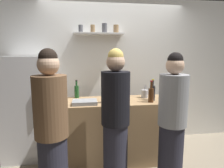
{
  "coord_description": "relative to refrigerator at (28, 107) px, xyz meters",
  "views": [
    {
      "loc": [
        -0.52,
        -2.23,
        1.62
      ],
      "look_at": [
        -0.12,
        0.53,
        1.19
      ],
      "focal_mm": 30.69,
      "sensor_mm": 36.0,
      "label": 1
    }
  ],
  "objects": [
    {
      "name": "person_brown_jacket",
      "position": [
        0.55,
        -1.16,
        0.04
      ],
      "size": [
        0.34,
        0.34,
        1.68
      ],
      "rotation": [
        0.0,
        0.0,
        3.13
      ],
      "color": "#262633",
      "rests_on": "ground"
    },
    {
      "name": "back_wall_assembly",
      "position": [
        1.42,
        0.4,
        0.51
      ],
      "size": [
        4.8,
        0.32,
        2.6
      ],
      "color": "white",
      "rests_on": "ground"
    },
    {
      "name": "baking_pan",
      "position": [
        0.89,
        -0.46,
        0.17
      ],
      "size": [
        0.34,
        0.24,
        0.05
      ],
      "primitive_type": "cube",
      "color": "gray",
      "rests_on": "counter"
    },
    {
      "name": "water_bottle_plastic",
      "position": [
        1.2,
        -0.44,
        0.25
      ],
      "size": [
        0.08,
        0.08,
        0.24
      ],
      "color": "silver",
      "rests_on": "counter"
    },
    {
      "name": "counter",
      "position": [
        1.3,
        -0.32,
        -0.33
      ],
      "size": [
        1.69,
        0.64,
        0.94
      ],
      "primitive_type": "cube",
      "color": "#9E7A51",
      "rests_on": "ground"
    },
    {
      "name": "wine_bottle_green_glass",
      "position": [
        0.77,
        -0.06,
        0.25
      ],
      "size": [
        0.07,
        0.07,
        0.28
      ],
      "color": "#19471E",
      "rests_on": "counter"
    },
    {
      "name": "utensil_holder",
      "position": [
        1.83,
        -0.21,
        0.21
      ],
      "size": [
        0.11,
        0.11,
        0.22
      ],
      "color": "#B2B2B7",
      "rests_on": "counter"
    },
    {
      "name": "person_blonde",
      "position": [
        1.25,
        -0.91,
        0.04
      ],
      "size": [
        0.34,
        0.34,
        1.69
      ],
      "rotation": [
        0.0,
        0.0,
        0.32
      ],
      "color": "#262633",
      "rests_on": "ground"
    },
    {
      "name": "wine_bottle_amber_glass",
      "position": [
        1.84,
        -0.5,
        0.25
      ],
      "size": [
        0.08,
        0.08,
        0.32
      ],
      "color": "#472814",
      "rests_on": "counter"
    },
    {
      "name": "refrigerator",
      "position": [
        0.0,
        0.0,
        0.0
      ],
      "size": [
        0.68,
        0.69,
        1.59
      ],
      "color": "white",
      "rests_on": "ground"
    },
    {
      "name": "wine_bottle_dark_glass",
      "position": [
        1.9,
        -0.39,
        0.26
      ],
      "size": [
        0.08,
        0.08,
        0.32
      ],
      "color": "black",
      "rests_on": "counter"
    },
    {
      "name": "person_grey_hoodie",
      "position": [
        1.94,
        -0.99,
        0.02
      ],
      "size": [
        0.34,
        0.34,
        1.65
      ],
      "rotation": [
        0.0,
        0.0,
        5.09
      ],
      "color": "#262633",
      "rests_on": "ground"
    }
  ]
}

